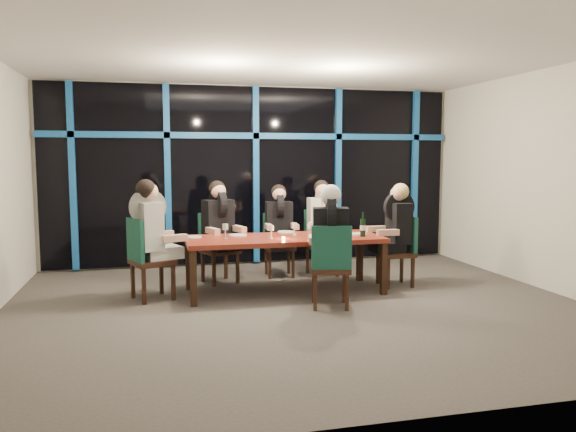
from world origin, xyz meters
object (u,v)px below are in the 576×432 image
at_px(chair_end_right, 401,247).
at_px(diner_end_left, 151,222).
at_px(diner_far_left, 219,217).
at_px(chair_far_left, 217,243).
at_px(diner_far_mid, 279,217).
at_px(diner_near_mid, 330,228).
at_px(diner_end_right, 396,219).
at_px(wine_bottle, 363,227).
at_px(chair_near_mid, 331,262).
at_px(diner_far_right, 322,214).
at_px(chair_far_right, 321,238).
at_px(dining_table, 284,242).
at_px(water_pitcher, 336,230).
at_px(chair_far_mid, 278,241).
at_px(chair_end_left, 145,255).

bearing_deg(chair_end_right, diner_end_left, -89.85).
bearing_deg(diner_far_left, chair_far_left, 90.00).
height_order(diner_far_mid, diner_near_mid, diner_near_mid).
bearing_deg(diner_end_right, diner_end_left, -89.84).
bearing_deg(diner_far_left, diner_near_mid, -74.42).
height_order(diner_far_mid, diner_end_left, diner_end_left).
relative_size(diner_end_left, wine_bottle, 3.09).
relative_size(chair_near_mid, diner_near_mid, 1.03).
height_order(diner_far_mid, diner_far_right, diner_far_right).
height_order(diner_far_right, diner_end_left, diner_end_left).
distance_m(diner_far_mid, diner_end_left, 2.12).
distance_m(chair_far_right, diner_far_mid, 0.75).
xyz_separation_m(dining_table, wine_bottle, (1.03, -0.22, 0.19)).
bearing_deg(diner_far_left, chair_far_right, -10.48).
xyz_separation_m(diner_far_right, water_pitcher, (-0.16, -1.13, -0.10)).
relative_size(chair_far_right, chair_near_mid, 0.98).
bearing_deg(chair_near_mid, diner_end_right, -129.80).
bearing_deg(diner_far_left, diner_end_left, -160.81).
bearing_deg(diner_end_left, chair_far_mid, -82.33).
relative_size(diner_end_right, diner_near_mid, 0.97).
bearing_deg(diner_end_right, chair_far_right, -142.06).
bearing_deg(diner_end_right, chair_far_mid, -126.21).
height_order(chair_near_mid, diner_far_mid, diner_far_mid).
bearing_deg(diner_far_left, dining_table, -64.58).
bearing_deg(diner_near_mid, diner_far_right, -90.50).
bearing_deg(chair_end_right, wine_bottle, -71.28).
xyz_separation_m(chair_far_mid, diner_far_left, (-0.94, -0.30, 0.43)).
bearing_deg(chair_end_left, water_pitcher, -115.67).
bearing_deg(diner_far_mid, wine_bottle, -51.62).
xyz_separation_m(chair_far_right, wine_bottle, (0.21, -1.25, 0.32)).
distance_m(chair_end_right, wine_bottle, 0.77).
bearing_deg(diner_far_left, wine_bottle, -48.40).
height_order(chair_far_left, diner_far_left, diner_far_left).
distance_m(dining_table, water_pitcher, 0.70).
bearing_deg(chair_far_mid, water_pitcher, -65.62).
distance_m(chair_far_mid, diner_end_right, 1.85).
distance_m(chair_near_mid, diner_end_right, 1.61).
height_order(dining_table, diner_end_left, diner_end_left).
relative_size(chair_far_mid, diner_far_right, 0.98).
distance_m(chair_far_left, chair_end_left, 1.33).
bearing_deg(chair_end_right, chair_far_left, -108.49).
distance_m(diner_far_left, wine_bottle, 2.06).
bearing_deg(diner_far_right, chair_end_right, -47.01).
relative_size(dining_table, chair_near_mid, 2.57).
bearing_deg(dining_table, chair_far_right, 51.50).
xyz_separation_m(dining_table, diner_far_right, (0.82, 0.95, 0.27)).
relative_size(chair_far_left, wine_bottle, 3.05).
bearing_deg(chair_far_right, chair_far_mid, 176.02).
bearing_deg(chair_near_mid, diner_far_left, -43.20).
relative_size(chair_far_right, diner_near_mid, 1.01).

